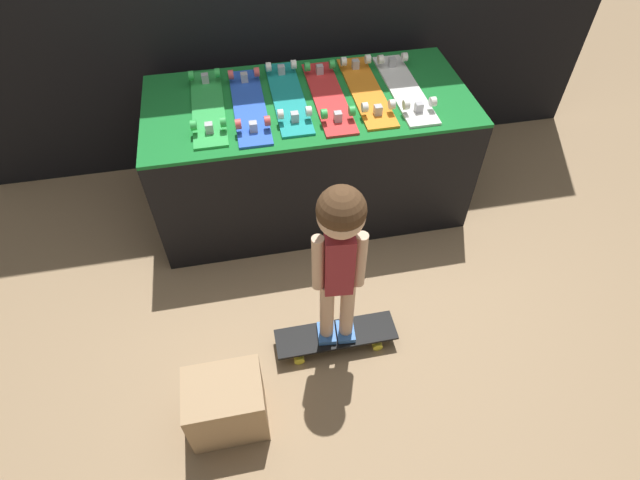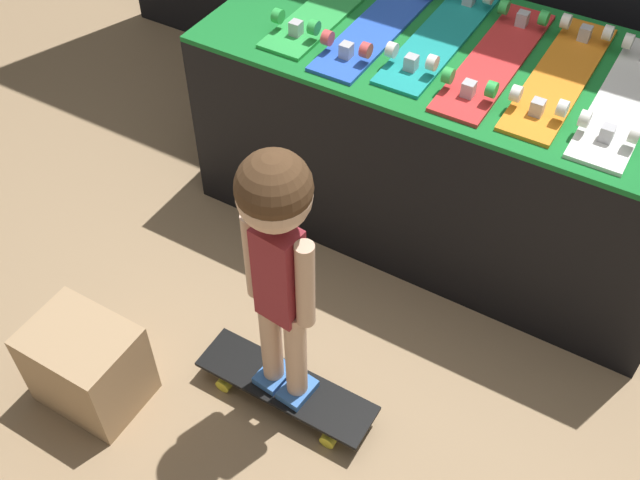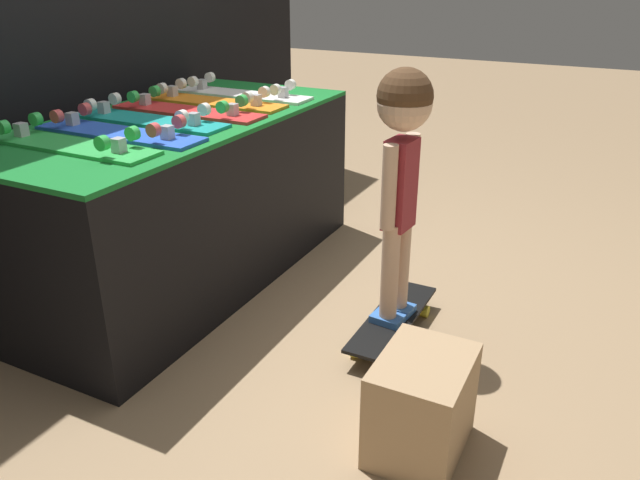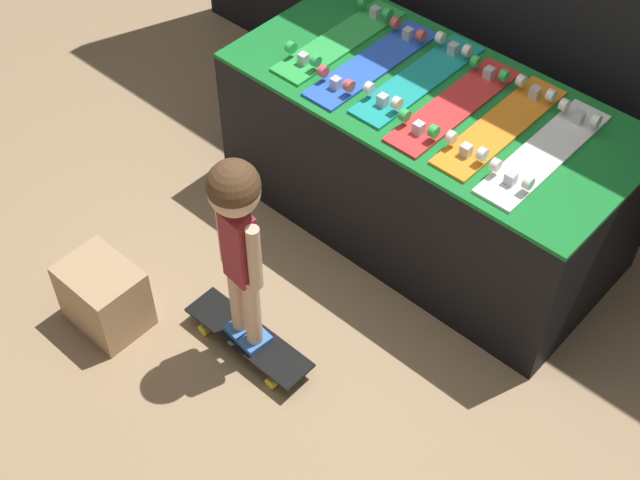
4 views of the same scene
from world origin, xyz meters
The scene contains 12 objects.
ground_plane centered at (0.00, 0.00, 0.00)m, with size 16.00×16.00×0.00m, color #9E7F5B.
back_wall centered at (0.00, 1.18, 1.17)m, with size 4.23×0.10×2.34m.
display_rack centered at (0.00, 0.56, 0.39)m, with size 1.85×0.88×0.78m.
skateboard_green_on_rack centered at (-0.56, 0.58, 0.79)m, with size 0.18×0.76×0.09m.
skateboard_blue_on_rack centered at (-0.34, 0.55, 0.79)m, with size 0.18×0.76×0.09m.
skateboard_teal_on_rack centered at (-0.11, 0.59, 0.79)m, with size 0.18×0.76×0.09m.
skateboard_red_on_rack centered at (0.11, 0.55, 0.79)m, with size 0.18×0.76×0.09m.
skateboard_orange_on_rack centered at (0.34, 0.57, 0.79)m, with size 0.18×0.76×0.09m.
skateboard_white_on_rack centered at (0.56, 0.55, 0.79)m, with size 0.18×0.76×0.09m.
skateboard_on_floor centered at (-0.07, -0.56, 0.07)m, with size 0.63×0.18×0.09m.
child centered at (-0.07, -0.56, 0.78)m, with size 0.24×0.20×0.99m.
storage_box centered at (-0.64, -0.86, 0.16)m, with size 0.34×0.27×0.33m.
Camera 3 is at (-2.16, -1.28, 1.41)m, focal length 35.00 mm.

